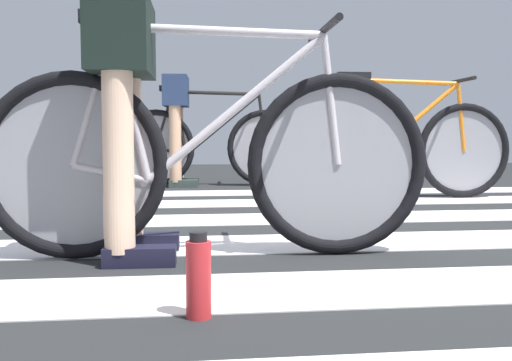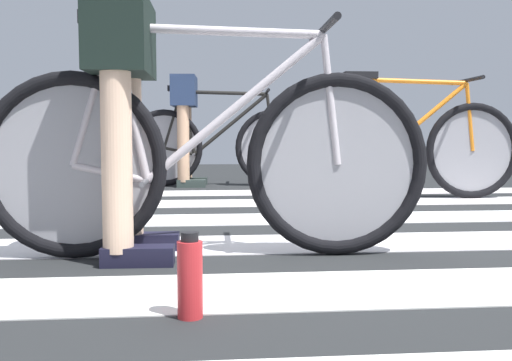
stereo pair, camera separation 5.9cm
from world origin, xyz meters
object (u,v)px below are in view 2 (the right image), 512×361
(cyclist_1_of_3, at_px, (123,93))
(bicycle_2_of_3, at_px, (405,147))
(cyclist_3_of_3, at_px, (185,115))
(bicycle_3_of_3, at_px, (219,145))
(water_bottle, at_px, (190,277))
(bicycle_1_of_3, at_px, (206,158))

(cyclist_1_of_3, relative_size, bicycle_2_of_3, 0.56)
(cyclist_3_of_3, bearing_deg, bicycle_3_of_3, 0.00)
(bicycle_2_of_3, height_order, cyclist_3_of_3, cyclist_3_of_3)
(bicycle_2_of_3, height_order, water_bottle, bicycle_2_of_3)
(cyclist_1_of_3, distance_m, bicycle_2_of_3, 2.63)
(bicycle_2_of_3, distance_m, cyclist_3_of_3, 2.12)
(bicycle_1_of_3, distance_m, bicycle_2_of_3, 2.42)
(bicycle_1_of_3, relative_size, water_bottle, 7.75)
(bicycle_3_of_3, height_order, water_bottle, bicycle_3_of_3)
(cyclist_1_of_3, bearing_deg, bicycle_1_of_3, -0.00)
(bicycle_2_of_3, xyz_separation_m, water_bottle, (-1.53, -2.68, -0.28))
(bicycle_3_of_3, bearing_deg, water_bottle, -89.18)
(bicycle_3_of_3, relative_size, cyclist_3_of_3, 1.70)
(cyclist_3_of_3, bearing_deg, bicycle_2_of_3, -34.57)
(bicycle_3_of_3, relative_size, water_bottle, 7.74)
(cyclist_1_of_3, bearing_deg, water_bottle, -69.74)
(bicycle_3_of_3, distance_m, water_bottle, 3.97)
(cyclist_1_of_3, xyz_separation_m, bicycle_2_of_3, (1.79, 1.91, -0.25))
(cyclist_3_of_3, bearing_deg, bicycle_1_of_3, -83.42)
(cyclist_1_of_3, xyz_separation_m, cyclist_3_of_3, (0.14, 3.20, 0.03))
(cyclist_1_of_3, bearing_deg, bicycle_2_of_3, 48.30)
(bicycle_3_of_3, bearing_deg, cyclist_1_of_3, -94.50)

